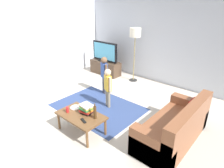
{
  "coord_description": "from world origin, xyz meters",
  "views": [
    {
      "loc": [
        2.9,
        -2.72,
        2.57
      ],
      "look_at": [
        0.0,
        0.6,
        0.65
      ],
      "focal_mm": 30.91,
      "sensor_mm": 36.0,
      "label": 1
    }
  ],
  "objects_px": {
    "tv": "(105,52)",
    "child_near_tv": "(104,72)",
    "couch": "(176,129)",
    "soda_can": "(67,110)",
    "tv_stand": "(105,68)",
    "child_center": "(108,85)",
    "book_stack": "(86,109)",
    "plate": "(75,107)",
    "tv_remote": "(83,121)",
    "floor_lamp": "(135,35)",
    "coffee_table": "(81,117)",
    "bottle": "(95,112)"
  },
  "relations": [
    {
      "from": "tv",
      "to": "child_near_tv",
      "type": "xyz_separation_m",
      "value": [
        1.12,
        -1.22,
        -0.17
      ]
    },
    {
      "from": "bottle",
      "to": "soda_can",
      "type": "height_order",
      "value": "bottle"
    },
    {
      "from": "tv_stand",
      "to": "child_near_tv",
      "type": "xyz_separation_m",
      "value": [
        1.12,
        -1.24,
        0.43
      ]
    },
    {
      "from": "book_stack",
      "to": "tv_remote",
      "type": "bearing_deg",
      "value": -54.04
    },
    {
      "from": "tv_stand",
      "to": "coffee_table",
      "type": "height_order",
      "value": "tv_stand"
    },
    {
      "from": "tv",
      "to": "plate",
      "type": "distance_m",
      "value": 3.3
    },
    {
      "from": "coffee_table",
      "to": "soda_can",
      "type": "bearing_deg",
      "value": -156.8
    },
    {
      "from": "bottle",
      "to": "tv_remote",
      "type": "relative_size",
      "value": 1.94
    },
    {
      "from": "child_near_tv",
      "to": "book_stack",
      "type": "bearing_deg",
      "value": -58.49
    },
    {
      "from": "tv",
      "to": "plate",
      "type": "height_order",
      "value": "tv"
    },
    {
      "from": "coffee_table",
      "to": "book_stack",
      "type": "bearing_deg",
      "value": 69.18
    },
    {
      "from": "soda_can",
      "to": "child_center",
      "type": "bearing_deg",
      "value": 90.92
    },
    {
      "from": "tv",
      "to": "tv_remote",
      "type": "relative_size",
      "value": 6.47
    },
    {
      "from": "child_near_tv",
      "to": "bottle",
      "type": "height_order",
      "value": "child_near_tv"
    },
    {
      "from": "tv_stand",
      "to": "plate",
      "type": "height_order",
      "value": "tv_stand"
    },
    {
      "from": "book_stack",
      "to": "plate",
      "type": "xyz_separation_m",
      "value": [
        -0.35,
        -0.02,
        -0.09
      ]
    },
    {
      "from": "tv",
      "to": "coffee_table",
      "type": "xyz_separation_m",
      "value": [
        2.02,
        -2.88,
        -0.48
      ]
    },
    {
      "from": "couch",
      "to": "soda_can",
      "type": "height_order",
      "value": "couch"
    },
    {
      "from": "child_center",
      "to": "book_stack",
      "type": "distance_m",
      "value": 1.1
    },
    {
      "from": "child_center",
      "to": "soda_can",
      "type": "distance_m",
      "value": 1.29
    },
    {
      "from": "child_center",
      "to": "soda_can",
      "type": "height_order",
      "value": "child_center"
    },
    {
      "from": "tv_remote",
      "to": "soda_can",
      "type": "relative_size",
      "value": 1.42
    },
    {
      "from": "tv_stand",
      "to": "child_near_tv",
      "type": "bearing_deg",
      "value": -47.92
    },
    {
      "from": "couch",
      "to": "bottle",
      "type": "relative_size",
      "value": 5.46
    },
    {
      "from": "child_near_tv",
      "to": "bottle",
      "type": "bearing_deg",
      "value": -52.04
    },
    {
      "from": "tv",
      "to": "plate",
      "type": "bearing_deg",
      "value": -58.29
    },
    {
      "from": "child_center",
      "to": "soda_can",
      "type": "relative_size",
      "value": 8.6
    },
    {
      "from": "couch",
      "to": "soda_can",
      "type": "xyz_separation_m",
      "value": [
        -1.9,
        -1.13,
        0.19
      ]
    },
    {
      "from": "bottle",
      "to": "book_stack",
      "type": "bearing_deg",
      "value": 175.78
    },
    {
      "from": "couch",
      "to": "plate",
      "type": "distance_m",
      "value": 2.13
    },
    {
      "from": "bottle",
      "to": "tv_remote",
      "type": "height_order",
      "value": "bottle"
    },
    {
      "from": "tv",
      "to": "child_center",
      "type": "bearing_deg",
      "value": -45.1
    },
    {
      "from": "tv_remote",
      "to": "floor_lamp",
      "type": "bearing_deg",
      "value": 125.1
    },
    {
      "from": "tv_stand",
      "to": "bottle",
      "type": "bearing_deg",
      "value": -50.16
    },
    {
      "from": "soda_can",
      "to": "plate",
      "type": "distance_m",
      "value": 0.23
    },
    {
      "from": "book_stack",
      "to": "bottle",
      "type": "xyz_separation_m",
      "value": [
        0.27,
        -0.02,
        0.04
      ]
    },
    {
      "from": "child_near_tv",
      "to": "tv_stand",
      "type": "bearing_deg",
      "value": 132.08
    },
    {
      "from": "coffee_table",
      "to": "tv",
      "type": "bearing_deg",
      "value": 125.01
    },
    {
      "from": "tv_stand",
      "to": "plate",
      "type": "distance_m",
      "value": 3.29
    },
    {
      "from": "tv_stand",
      "to": "soda_can",
      "type": "bearing_deg",
      "value": -60.09
    },
    {
      "from": "soda_can",
      "to": "floor_lamp",
      "type": "bearing_deg",
      "value": 99.99
    },
    {
      "from": "tv",
      "to": "soda_can",
      "type": "height_order",
      "value": "tv"
    },
    {
      "from": "tv",
      "to": "child_center",
      "type": "xyz_separation_m",
      "value": [
        1.72,
        -1.72,
        -0.23
      ]
    },
    {
      "from": "child_center",
      "to": "book_stack",
      "type": "height_order",
      "value": "child_center"
    },
    {
      "from": "book_stack",
      "to": "plate",
      "type": "distance_m",
      "value": 0.36
    },
    {
      "from": "tv",
      "to": "book_stack",
      "type": "relative_size",
      "value": 3.66
    },
    {
      "from": "plate",
      "to": "couch",
      "type": "bearing_deg",
      "value": 25.44
    },
    {
      "from": "child_near_tv",
      "to": "bottle",
      "type": "relative_size",
      "value": 3.4
    },
    {
      "from": "couch",
      "to": "floor_lamp",
      "type": "height_order",
      "value": "floor_lamp"
    },
    {
      "from": "child_near_tv",
      "to": "soda_can",
      "type": "bearing_deg",
      "value": -70.79
    }
  ]
}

